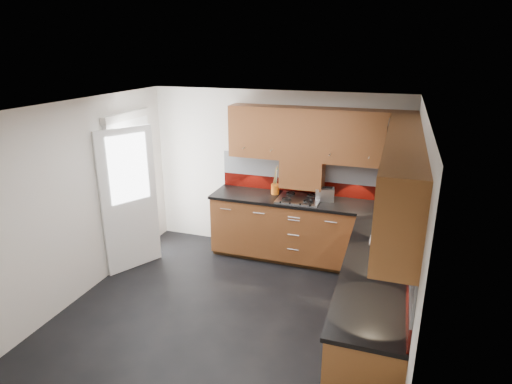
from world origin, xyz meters
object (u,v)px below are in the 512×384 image
(gas_hob, at_px, (299,199))
(food_processor, at_px, (383,227))
(utensil_pot, at_px, (275,188))
(toaster, at_px, (325,194))

(gas_hob, distance_m, food_processor, 1.53)
(gas_hob, bearing_deg, food_processor, -40.31)
(utensil_pot, distance_m, toaster, 0.73)
(food_processor, bearing_deg, gas_hob, 139.69)
(food_processor, bearing_deg, utensil_pot, 144.04)
(gas_hob, distance_m, utensil_pot, 0.42)
(gas_hob, bearing_deg, toaster, 15.24)
(gas_hob, relative_size, utensil_pot, 1.39)
(toaster, relative_size, food_processor, 0.85)
(utensil_pot, relative_size, food_processor, 1.29)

